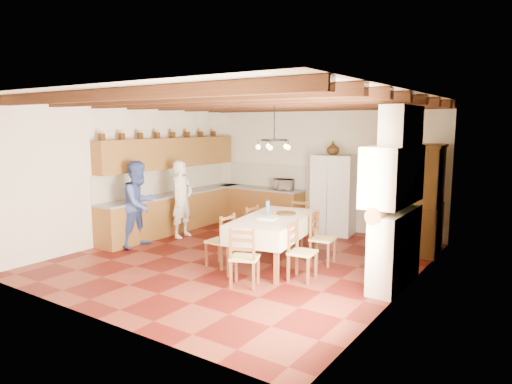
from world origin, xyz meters
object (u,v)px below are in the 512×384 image
Objects in this scene: chair_end_far at (297,225)px; person_woman_blue at (139,204)px; person_woman_red at (381,225)px; microwave at (284,184)px; refrigerator at (334,194)px; chair_left_far at (245,229)px; dining_table at (274,222)px; hutch at (429,199)px; chair_right_far at (323,238)px; chair_right_near at (303,251)px; chair_left_near at (220,240)px; person_man at (182,199)px; chair_end_near at (245,256)px.

person_woman_blue is at bearing -153.70° from chair_end_far.
person_woman_red is 3.00× the size of microwave.
chair_left_far is (-0.74, -2.51, -0.43)m from refrigerator.
person_woman_blue reaches higher than dining_table.
hutch reaches higher than person_woman_blue.
microwave reaches higher than dining_table.
chair_left_far is 1.00× the size of chair_right_far.
person_woman_red reaches higher than chair_right_near.
person_man is at bearing -119.90° from chair_left_near.
hutch is 3.19m from dining_table.
chair_left_far and chair_end_far have the same top height.
person_man is (-3.01, 1.81, 0.38)m from chair_end_near.
dining_table is at bearing 67.86° from chair_left_far.
chair_left_near is 2.00× the size of microwave.
person_man is at bearing -14.43° from person_woman_blue.
person_man is 0.97× the size of person_woman_blue.
chair_right_near is 3.81m from person_woman_blue.
dining_table is at bearing -108.84° from person_man.
chair_right_near is at bearing 97.58° from chair_left_near.
refrigerator is 2.25m from hutch.
person_man is at bearing -53.12° from chair_end_near.
chair_right_near is 1.74m from person_woman_red.
person_man is (-2.81, 0.64, 0.06)m from dining_table.
hutch is 1.24× the size of person_man.
dining_table is at bearing 123.56° from chair_right_far.
chair_right_far is (-0.11, 0.98, 0.00)m from chair_right_near.
microwave is at bearing 122.05° from chair_end_far.
refrigerator is at bearing -56.45° from person_man.
chair_left_near is 0.67× the size of person_woman_red.
microwave is at bearing 37.01° from chair_right_far.
person_man is (-4.88, -1.78, -0.21)m from hutch.
person_man is at bearing 167.21° from dining_table.
chair_right_near is 1.00× the size of chair_end_far.
person_man reaches higher than chair_right_near.
hutch is at bearing -76.04° from person_man.
microwave is (-1.30, 1.65, 0.55)m from chair_end_far.
hutch reaches higher than refrigerator.
hutch reaches higher than chair_end_near.
chair_left_near is at bearing -99.16° from person_woman_blue.
chair_right_near is at bearing -30.83° from person_woman_red.
chair_end_near is at bearing -35.36° from person_woman_red.
refrigerator is 1.91× the size of chair_right_near.
hutch is 2.22× the size of chair_end_near.
chair_right_far is at bearing -80.06° from person_woman_blue.
chair_right_far is 3.84m from person_woman_blue.
chair_right_near is 1.99m from chair_end_far.
dining_table is 1.94m from person_woman_red.
dining_table is at bearing -87.11° from person_woman_blue.
chair_end_far is 2.00× the size of microwave.
refrigerator is at bearing 162.68° from chair_left_far.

